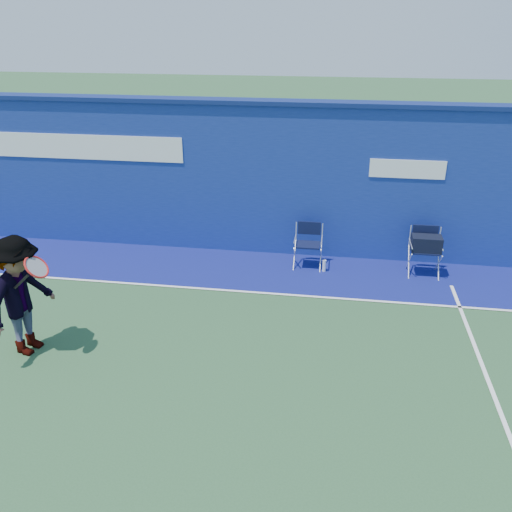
# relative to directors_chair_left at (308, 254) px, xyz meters

# --- Properties ---
(ground) EXTENTS (80.00, 80.00, 0.00)m
(ground) POSITION_rel_directors_chair_left_xyz_m (-1.83, -4.47, -0.27)
(ground) COLOR #2A4F2D
(ground) RESTS_ON ground
(stadium_wall) EXTENTS (24.00, 0.50, 3.08)m
(stadium_wall) POSITION_rel_directors_chair_left_xyz_m (-1.83, 0.73, 1.28)
(stadium_wall) COLOR navy
(stadium_wall) RESTS_ON ground
(out_of_bounds_strip) EXTENTS (24.00, 1.80, 0.01)m
(out_of_bounds_strip) POSITION_rel_directors_chair_left_xyz_m (-1.83, -0.37, -0.27)
(out_of_bounds_strip) COLOR navy
(out_of_bounds_strip) RESTS_ON ground
(court_lines) EXTENTS (24.00, 12.00, 0.01)m
(court_lines) POSITION_rel_directors_chair_left_xyz_m (-1.83, -3.87, -0.26)
(court_lines) COLOR white
(court_lines) RESTS_ON out_of_bounds_strip
(directors_chair_left) EXTENTS (0.51, 0.46, 0.86)m
(directors_chair_left) POSITION_rel_directors_chair_left_xyz_m (0.00, 0.00, 0.00)
(directors_chair_left) COLOR silver
(directors_chair_left) RESTS_ON ground
(directors_chair_right) EXTENTS (0.55, 0.49, 0.92)m
(directors_chair_right) POSITION_rel_directors_chair_left_xyz_m (2.20, -0.03, 0.11)
(directors_chair_right) COLOR silver
(directors_chair_right) RESTS_ON ground
(water_bottle) EXTENTS (0.07, 0.07, 0.24)m
(water_bottle) POSITION_rel_directors_chair_left_xyz_m (0.34, -0.19, -0.15)
(water_bottle) COLOR white
(water_bottle) RESTS_ON ground
(tennis_player) EXTENTS (0.99, 1.28, 1.81)m
(tennis_player) POSITION_rel_directors_chair_left_xyz_m (-3.87, -3.53, 0.64)
(tennis_player) COLOR #EA4738
(tennis_player) RESTS_ON ground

